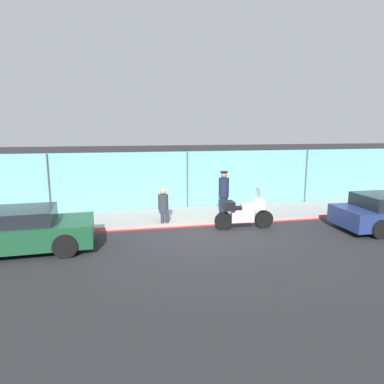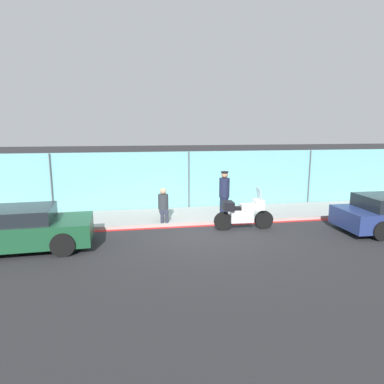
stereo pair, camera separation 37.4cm
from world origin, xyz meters
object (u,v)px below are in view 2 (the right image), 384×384
officer_standing (224,193)px  parked_car_right_down_street (21,229)px  motorcycle (243,213)px  person_seated_on_curb (163,203)px

officer_standing → parked_car_right_down_street: bearing=-161.6°
motorcycle → parked_car_right_down_street: size_ratio=0.53×
person_seated_on_curb → officer_standing: bearing=6.5°
officer_standing → person_seated_on_curb: (-2.40, -0.27, -0.23)m
parked_car_right_down_street → person_seated_on_curb: bearing=21.6°
officer_standing → person_seated_on_curb: officer_standing is taller
motorcycle → officer_standing: size_ratio=1.21×
person_seated_on_curb → parked_car_right_down_street: (-4.37, -1.98, -0.18)m
officer_standing → parked_car_right_down_street: 7.15m
motorcycle → person_seated_on_curb: (-2.70, 1.19, 0.20)m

